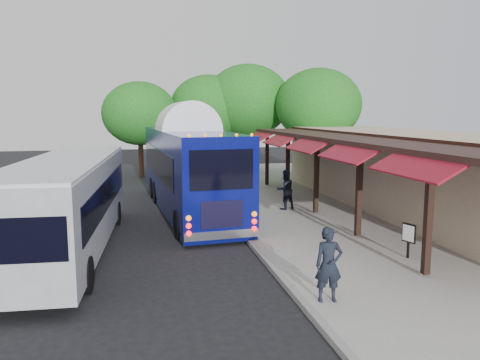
{
  "coord_description": "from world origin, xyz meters",
  "views": [
    {
      "loc": [
        -3.54,
        -14.68,
        4.47
      ],
      "look_at": [
        0.33,
        3.5,
        1.8
      ],
      "focal_mm": 35.0,
      "sensor_mm": 36.0,
      "label": 1
    }
  ],
  "objects": [
    {
      "name": "ped_d",
      "position": [
        1.83,
        13.16,
        0.92
      ],
      "size": [
        1.14,
        1.02,
        1.53
      ],
      "primitive_type": "imported",
      "rotation": [
        0.0,
        0.0,
        2.56
      ],
      "color": "black",
      "rests_on": "sidewalk"
    },
    {
      "name": "city_bus",
      "position": [
        -5.88,
        1.04,
        1.67
      ],
      "size": [
        3.06,
        11.36,
        3.02
      ],
      "rotation": [
        0.0,
        0.0,
        -0.05
      ],
      "color": "#92959A",
      "rests_on": "ground"
    },
    {
      "name": "ped_c",
      "position": [
        0.6,
        11.34,
        1.09
      ],
      "size": [
        1.16,
        1.04,
        1.89
      ],
      "primitive_type": "imported",
      "rotation": [
        0.0,
        0.0,
        3.8
      ],
      "color": "black",
      "rests_on": "sidewalk"
    },
    {
      "name": "tree_mid",
      "position": [
        4.3,
        19.33,
        5.36
      ],
      "size": [
        6.27,
        6.27,
        8.03
      ],
      "color": "#382314",
      "rests_on": "ground"
    },
    {
      "name": "curb",
      "position": [
        0.05,
        4.0,
        0.07
      ],
      "size": [
        0.2,
        40.0,
        0.16
      ],
      "primitive_type": "cube",
      "color": "gray",
      "rests_on": "ground"
    },
    {
      "name": "tree_far",
      "position": [
        -3.54,
        18.8,
        4.43
      ],
      "size": [
        5.19,
        5.19,
        6.64
      ],
      "color": "#382314",
      "rests_on": "ground"
    },
    {
      "name": "ped_b",
      "position": [
        2.77,
        5.2,
        1.05
      ],
      "size": [
        1.01,
        0.87,
        1.8
      ],
      "primitive_type": "imported",
      "rotation": [
        0.0,
        0.0,
        3.38
      ],
      "color": "black",
      "rests_on": "sidewalk"
    },
    {
      "name": "ground",
      "position": [
        0.0,
        0.0,
        0.0
      ],
      "size": [
        90.0,
        90.0,
        0.0
      ],
      "primitive_type": "plane",
      "color": "black",
      "rests_on": "ground"
    },
    {
      "name": "tree_left",
      "position": [
        1.44,
        19.77,
        4.84
      ],
      "size": [
        5.67,
        5.67,
        7.25
      ],
      "color": "#382314",
      "rests_on": "ground"
    },
    {
      "name": "station_shelter",
      "position": [
        8.38,
        4.0,
        1.85
      ],
      "size": [
        8.15,
        20.0,
        3.6
      ],
      "color": "tan",
      "rests_on": "ground"
    },
    {
      "name": "coach_bus",
      "position": [
        -1.45,
        6.45,
        2.13
      ],
      "size": [
        3.58,
        12.55,
        3.97
      ],
      "rotation": [
        0.0,
        0.0,
        0.08
      ],
      "color": "#080D64",
      "rests_on": "ground"
    },
    {
      "name": "tree_right",
      "position": [
        8.44,
        15.89,
        5.01
      ],
      "size": [
        5.87,
        5.87,
        7.52
      ],
      "color": "#382314",
      "rests_on": "ground"
    },
    {
      "name": "sign_board",
      "position": [
        4.21,
        -2.46,
        0.87
      ],
      "size": [
        0.19,
        0.47,
        1.06
      ],
      "rotation": [
        0.0,
        0.0,
        0.33
      ],
      "color": "black",
      "rests_on": "sidewalk"
    },
    {
      "name": "ped_a",
      "position": [
        0.6,
        -5.0,
        1.02
      ],
      "size": [
        0.69,
        0.5,
        1.75
      ],
      "primitive_type": "imported",
      "rotation": [
        0.0,
        0.0,
        -0.13
      ],
      "color": "black",
      "rests_on": "sidewalk"
    },
    {
      "name": "sidewalk",
      "position": [
        5.0,
        4.0,
        0.07
      ],
      "size": [
        10.0,
        40.0,
        0.15
      ],
      "primitive_type": "cube",
      "color": "#9E9B93",
      "rests_on": "ground"
    }
  ]
}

